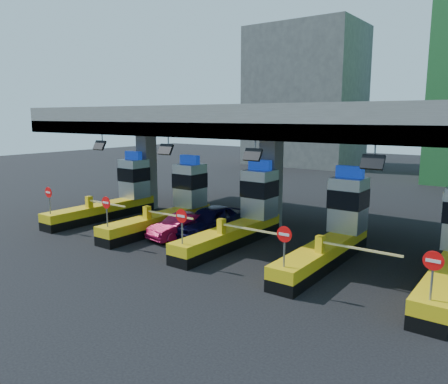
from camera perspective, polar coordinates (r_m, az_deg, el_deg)
The scene contains 9 objects.
ground at distance 23.02m, azimuth 2.23°, elevation -6.50°, with size 120.00×120.00×0.00m, color black.
toll_canopy at distance 24.53m, azimuth 6.13°, elevation 8.99°, with size 28.00×12.09×7.00m.
toll_lane_far_left at distance 29.49m, azimuth -13.77°, elevation -0.34°, with size 4.43×8.00×4.16m.
toll_lane_left at distance 25.92m, azimuth -6.61°, elevation -1.51°, with size 4.43×8.00×4.16m.
toll_lane_center at distance 22.89m, azimuth 2.65°, elevation -2.98°, with size 4.43×8.00×4.16m.
toll_lane_right at distance 20.65m, azimuth 14.34°, elevation -4.72°, with size 4.43×8.00×4.16m.
bg_building_concrete at distance 60.43m, azimuth 10.54°, elevation 12.12°, with size 14.00×10.00×18.00m, color #4C4C49.
van at distance 24.09m, azimuth -1.84°, elevation -3.76°, with size 1.91×4.75×1.62m, color black.
red_car at distance 23.74m, azimuth -5.58°, elevation -4.44°, with size 1.35×3.87×1.28m, color maroon.
Camera 1 is at (12.29, -18.35, 6.50)m, focal length 35.00 mm.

